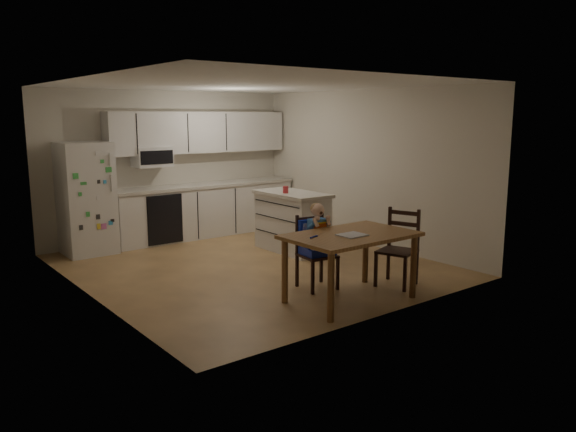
% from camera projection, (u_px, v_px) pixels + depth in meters
% --- Properties ---
extents(room, '(4.52, 5.01, 2.51)m').
position_uv_depth(room, '(232.00, 175.00, 8.06)').
color(room, brown).
rests_on(room, ground).
extents(refrigerator, '(0.72, 0.70, 1.70)m').
position_uv_depth(refrigerator, '(86.00, 198.00, 8.49)').
color(refrigerator, silver).
rests_on(refrigerator, ground).
extents(kitchen_run, '(3.37, 0.62, 2.15)m').
position_uv_depth(kitchen_run, '(202.00, 186.00, 9.80)').
color(kitchen_run, silver).
rests_on(kitchen_run, ground).
extents(kitchen_island, '(0.66, 1.25, 0.92)m').
position_uv_depth(kitchen_island, '(292.00, 221.00, 8.72)').
color(kitchen_island, silver).
rests_on(kitchen_island, ground).
extents(red_cup, '(0.09, 0.09, 0.11)m').
position_uv_depth(red_cup, '(286.00, 190.00, 8.52)').
color(red_cup, red).
rests_on(red_cup, kitchen_island).
extents(dining_table, '(1.45, 0.93, 0.78)m').
position_uv_depth(dining_table, '(351.00, 243.00, 6.33)').
color(dining_table, brown).
rests_on(dining_table, ground).
extents(napkin, '(0.29, 0.25, 0.01)m').
position_uv_depth(napkin, '(352.00, 235.00, 6.22)').
color(napkin, '#BCBCC1').
rests_on(napkin, dining_table).
extents(toddler_spoon, '(0.12, 0.06, 0.02)m').
position_uv_depth(toddler_spoon, '(313.00, 237.00, 6.11)').
color(toddler_spoon, '#1428B1').
rests_on(toddler_spoon, dining_table).
extents(chair_booster, '(0.45, 0.45, 1.06)m').
position_uv_depth(chair_booster, '(315.00, 237.00, 6.81)').
color(chair_booster, black).
rests_on(chair_booster, ground).
extents(chair_side, '(0.53, 0.53, 0.95)m').
position_uv_depth(chair_side, '(400.00, 242.00, 6.98)').
color(chair_side, black).
rests_on(chair_side, ground).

